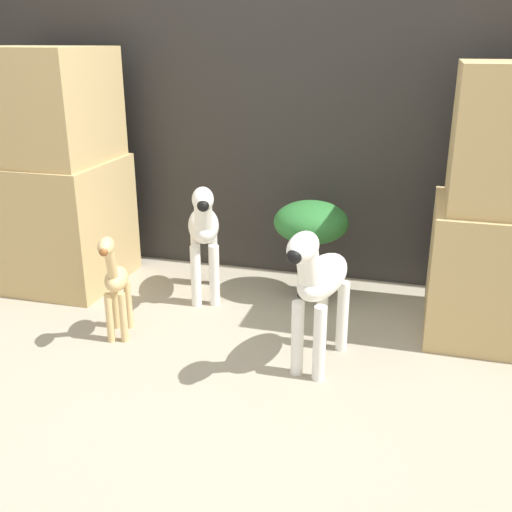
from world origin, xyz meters
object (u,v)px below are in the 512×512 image
(zebra_left, at_px, (204,229))
(giraffe_figurine, at_px, (115,281))
(potted_palm_front, at_px, (311,225))
(zebra_right, at_px, (319,282))

(zebra_left, xyz_separation_m, giraffe_figurine, (-0.24, -0.56, -0.11))
(zebra_left, bearing_deg, potted_palm_front, 18.46)
(zebra_right, height_order, potted_palm_front, zebra_right)
(zebra_right, height_order, giraffe_figurine, zebra_right)
(zebra_right, bearing_deg, giraffe_figurine, 179.73)
(zebra_right, relative_size, potted_palm_front, 1.24)
(zebra_right, relative_size, zebra_left, 1.00)
(zebra_left, bearing_deg, zebra_right, -37.76)
(zebra_right, xyz_separation_m, potted_palm_front, (-0.18, 0.75, 0.02))
(zebra_left, distance_m, giraffe_figurine, 0.62)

